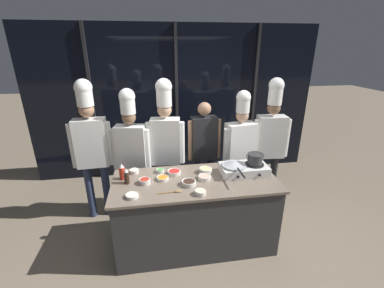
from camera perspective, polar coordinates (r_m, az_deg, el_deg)
name	(u,v)px	position (r m, az deg, el deg)	size (l,w,h in m)	color
ground_plane	(195,241)	(3.51, 0.69, -20.76)	(24.00, 24.00, 0.00)	#7F705B
window_wall_back	(177,104)	(4.73, -3.42, 8.94)	(5.13, 0.09, 2.70)	black
demo_counter	(195,212)	(3.23, 0.72, -14.87)	(1.90, 0.83, 0.89)	#2D2D30
portable_stove	(244,169)	(3.17, 11.44, -5.49)	(0.56, 0.33, 0.12)	silver
frying_pan	(234,164)	(3.09, 9.33, -4.40)	(0.30, 0.52, 0.04)	#ADAFB5
stock_pot	(255,159)	(3.16, 13.81, -3.17)	(0.21, 0.18, 0.13)	#333335
squeeze_bottle_chili	(122,172)	(3.07, -15.28, -6.02)	(0.07, 0.07, 0.19)	red
squeeze_bottle_soy	(127,176)	(2.97, -14.34, -7.01)	(0.06, 0.06, 0.18)	#332319
prep_bowl_garlic	(132,195)	(2.74, -13.17, -11.08)	(0.13, 0.13, 0.04)	silver
prep_bowl_chili_flakes	(145,181)	(2.95, -10.47, -8.06)	(0.13, 0.13, 0.06)	silver
prep_bowl_soy_glaze	(189,183)	(2.88, -0.69, -8.58)	(0.16, 0.16, 0.05)	silver
prep_bowl_scallions	(160,171)	(3.18, -7.10, -5.88)	(0.10, 0.10, 0.04)	silver
prep_bowl_shrimp	(204,177)	(3.00, 2.79, -7.33)	(0.15, 0.15, 0.05)	silver
prep_bowl_noodles	(200,192)	(2.71, 1.80, -10.64)	(0.12, 0.12, 0.05)	silver
prep_bowl_ginger	(206,170)	(3.14, 3.04, -5.81)	(0.16, 0.16, 0.06)	silver
prep_bowl_bean_sprouts	(134,171)	(3.21, -12.72, -5.86)	(0.11, 0.11, 0.05)	silver
prep_bowl_carrots	(163,178)	(3.00, -6.53, -7.53)	(0.14, 0.14, 0.04)	silver
prep_bowl_bell_pepper	(174,172)	(3.12, -3.98, -6.24)	(0.16, 0.16, 0.05)	silver
serving_spoon_slotted	(175,191)	(2.77, -3.81, -10.47)	(0.26, 0.06, 0.02)	olive
chef_head	(91,141)	(3.64, -21.52, 0.60)	(0.54, 0.23, 1.97)	#2D3856
chef_sous	(131,146)	(3.53, -13.34, -0.46)	(0.51, 0.27, 1.85)	#2D3856
chef_line	(166,138)	(3.53, -5.89, 1.24)	(0.52, 0.25, 1.96)	#2D3856
person_guest	(204,145)	(3.71, 2.64, -0.22)	(0.48, 0.21, 1.62)	#2D3856
chef_pastry	(240,144)	(3.75, 10.69, 0.01)	(0.56, 0.30, 1.78)	#4C4C51
chef_apprentice	(271,135)	(3.94, 17.11, 2.00)	(0.54, 0.25, 1.94)	#232326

